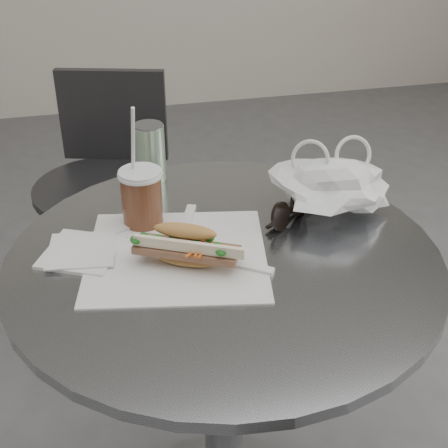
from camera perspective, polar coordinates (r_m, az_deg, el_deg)
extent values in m
cylinder|color=slate|center=(1.33, 0.00, -16.15)|extent=(0.08, 0.08, 0.71)
cylinder|color=slate|center=(1.09, 0.00, -3.16)|extent=(0.76, 0.76, 0.02)
cylinder|color=#303033|center=(2.13, -9.60, -8.44)|extent=(0.37, 0.37, 0.02)
cylinder|color=#303033|center=(1.99, -10.18, -3.16)|extent=(0.07, 0.07, 0.49)
cylinder|color=#303033|center=(1.87, -10.87, 3.16)|extent=(0.42, 0.42, 0.02)
cube|color=#303033|center=(1.98, -10.13, 9.76)|extent=(0.32, 0.12, 0.29)
cube|color=white|center=(1.09, -4.34, -2.83)|extent=(0.36, 0.34, 0.00)
ellipsoid|color=#BA8146|center=(1.05, -3.41, -3.16)|extent=(0.23, 0.17, 0.02)
cube|color=brown|center=(1.04, -3.44, -2.35)|extent=(0.18, 0.13, 0.01)
ellipsoid|color=#BA8146|center=(1.04, -3.56, -0.95)|extent=(0.23, 0.17, 0.04)
cylinder|color=brown|center=(1.16, -7.52, 2.16)|extent=(0.07, 0.07, 0.10)
cylinder|color=silver|center=(1.14, -7.70, 4.60)|extent=(0.08, 0.08, 0.01)
cylinder|color=white|center=(1.12, -8.31, 6.41)|extent=(0.02, 0.05, 0.19)
cylinder|color=black|center=(1.15, 5.18, 0.66)|extent=(0.05, 0.05, 0.06)
cylinder|color=black|center=(1.20, 6.87, 1.97)|extent=(0.05, 0.05, 0.06)
cube|color=black|center=(1.18, 6.03, 1.06)|extent=(0.02, 0.02, 0.01)
cube|color=white|center=(1.12, -12.86, -2.53)|extent=(0.17, 0.17, 0.01)
cube|color=white|center=(1.11, -12.89, -2.33)|extent=(0.13, 0.13, 0.00)
cylinder|color=#57955B|center=(1.33, -6.80, 6.47)|extent=(0.06, 0.06, 0.12)
cylinder|color=slate|center=(1.30, -6.96, 8.95)|extent=(0.06, 0.06, 0.00)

